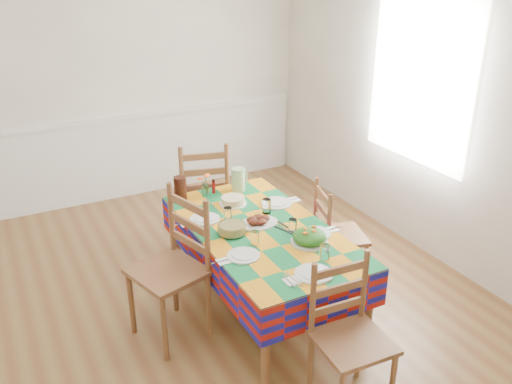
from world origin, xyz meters
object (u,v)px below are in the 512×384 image
(green_pitcher, at_px, (238,179))
(chair_far, at_px, (204,195))
(chair_near, at_px, (349,338))
(chair_left, at_px, (173,269))
(dining_table, at_px, (261,237))
(tea_pitcher, at_px, (180,189))
(meat_platter, at_px, (258,221))
(chair_right, at_px, (336,236))

(green_pitcher, distance_m, chair_far, 0.49)
(chair_near, height_order, chair_far, chair_far)
(chair_far, xyz_separation_m, chair_left, (-0.67, -1.06, 0.01))
(dining_table, distance_m, tea_pitcher, 0.83)
(tea_pitcher, distance_m, chair_near, 1.87)
(dining_table, height_order, chair_near, chair_near)
(chair_near, relative_size, chair_left, 0.89)
(dining_table, relative_size, meat_platter, 5.65)
(meat_platter, height_order, chair_far, chair_far)
(meat_platter, relative_size, green_pitcher, 1.56)
(tea_pitcher, distance_m, chair_right, 1.30)
(chair_near, height_order, chair_right, chair_near)
(dining_table, height_order, green_pitcher, green_pitcher)
(meat_platter, relative_size, chair_left, 0.29)
(chair_left, bearing_deg, chair_near, 15.42)
(green_pitcher, relative_size, chair_right, 0.22)
(green_pitcher, xyz_separation_m, chair_far, (-0.17, 0.38, -0.26))
(chair_far, height_order, chair_right, chair_far)
(dining_table, height_order, meat_platter, meat_platter)
(chair_near, relative_size, chair_right, 1.06)
(meat_platter, height_order, chair_right, chair_right)
(dining_table, height_order, chair_right, chair_right)
(chair_far, bearing_deg, chair_near, 105.24)
(tea_pitcher, relative_size, chair_right, 0.23)
(chair_far, bearing_deg, tea_pitcher, 60.87)
(meat_platter, xyz_separation_m, tea_pitcher, (-0.35, 0.66, 0.08))
(dining_table, xyz_separation_m, chair_far, (-0.01, 1.08, -0.09))
(tea_pitcher, distance_m, chair_left, 0.83)
(meat_platter, xyz_separation_m, chair_left, (-0.69, -0.05, -0.18))
(chair_near, xyz_separation_m, chair_right, (0.68, 1.09, -0.03))
(dining_table, distance_m, meat_platter, 0.12)
(dining_table, bearing_deg, meat_platter, 81.86)
(tea_pitcher, height_order, chair_near, chair_near)
(chair_near, bearing_deg, tea_pitcher, 103.81)
(dining_table, distance_m, chair_right, 0.71)
(chair_right, bearing_deg, chair_left, 106.16)
(green_pitcher, height_order, chair_right, chair_right)
(chair_far, bearing_deg, dining_table, 105.51)
(dining_table, xyz_separation_m, meat_platter, (0.01, 0.07, 0.10))
(green_pitcher, bearing_deg, chair_far, 114.02)
(chair_left, height_order, chair_right, chair_left)
(dining_table, relative_size, chair_far, 1.68)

